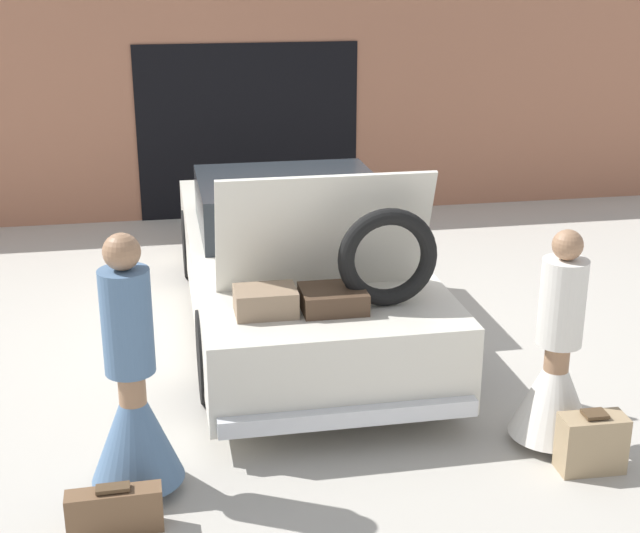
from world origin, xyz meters
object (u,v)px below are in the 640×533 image
car (294,261)px  suitcase_beside_left_person (115,511)px  person_right (556,371)px  person_left (133,403)px  suitcase_beside_right_person (592,443)px

car → suitcase_beside_left_person: size_ratio=8.53×
car → person_right: size_ratio=3.08×
person_left → suitcase_beside_left_person: 0.65m
person_right → person_left: bearing=86.2°
person_left → suitcase_beside_right_person: (2.91, -0.31, -0.41)m
car → person_right: bearing=-60.6°
person_right → suitcase_beside_right_person: (0.11, -0.38, -0.35)m
suitcase_beside_left_person → suitcase_beside_right_person: size_ratio=1.28×
car → suitcase_beside_left_person: (-1.53, -2.97, -0.46)m
person_left → person_right: size_ratio=1.10×
suitcase_beside_left_person → person_left: bearing=72.9°
car → person_left: bearing=-118.9°
suitcase_beside_left_person → suitcase_beside_right_person: (3.04, 0.11, 0.06)m
car → person_left: car is taller
car → suitcase_beside_left_person: car is taller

